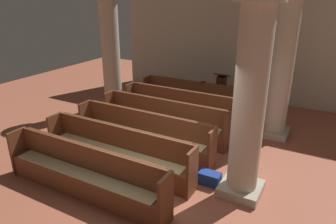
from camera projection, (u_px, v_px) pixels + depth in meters
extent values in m
plane|color=#AD5B42|center=(164.00, 181.00, 6.36)|extent=(19.20, 19.20, 0.00)
cube|color=beige|center=(253.00, 35.00, 10.51)|extent=(10.00, 0.16, 4.50)
cube|color=brown|center=(195.00, 99.00, 9.86)|extent=(3.48, 0.38, 0.05)
cube|color=brown|center=(197.00, 90.00, 9.90)|extent=(3.48, 0.04, 0.51)
cube|color=brown|center=(198.00, 82.00, 9.85)|extent=(3.34, 0.06, 0.02)
cube|color=brown|center=(148.00, 90.00, 10.65)|extent=(0.06, 0.44, 0.96)
cube|color=brown|center=(250.00, 107.00, 9.05)|extent=(0.06, 0.44, 0.96)
cube|color=brown|center=(192.00, 107.00, 9.80)|extent=(3.48, 0.03, 0.39)
cube|color=#D1BC84|center=(194.00, 98.00, 9.84)|extent=(3.20, 0.32, 0.03)
cube|color=brown|center=(180.00, 109.00, 9.05)|extent=(3.48, 0.38, 0.05)
cube|color=brown|center=(183.00, 98.00, 9.08)|extent=(3.48, 0.04, 0.51)
cube|color=brown|center=(184.00, 90.00, 9.03)|extent=(3.34, 0.06, 0.02)
cube|color=brown|center=(131.00, 98.00, 9.83)|extent=(0.06, 0.44, 0.96)
cube|color=brown|center=(240.00, 119.00, 8.23)|extent=(0.06, 0.44, 0.96)
cube|color=brown|center=(178.00, 118.00, 8.98)|extent=(3.48, 0.03, 0.39)
cube|color=#D1BC84|center=(180.00, 108.00, 9.02)|extent=(3.20, 0.32, 0.03)
cube|color=brown|center=(163.00, 121.00, 8.23)|extent=(3.48, 0.38, 0.05)
cube|color=brown|center=(166.00, 109.00, 8.27)|extent=(3.48, 0.04, 0.51)
cube|color=brown|center=(167.00, 100.00, 8.22)|extent=(3.34, 0.06, 0.02)
cube|color=brown|center=(110.00, 108.00, 9.01)|extent=(0.06, 0.44, 0.96)
cube|color=brown|center=(227.00, 133.00, 7.41)|extent=(0.06, 0.44, 0.96)
cube|color=brown|center=(160.00, 130.00, 8.16)|extent=(3.48, 0.03, 0.39)
cube|color=#D1BC84|center=(163.00, 120.00, 8.20)|extent=(3.20, 0.32, 0.03)
cube|color=brown|center=(142.00, 135.00, 7.41)|extent=(3.48, 0.38, 0.05)
cube|color=brown|center=(146.00, 122.00, 7.45)|extent=(3.48, 0.04, 0.51)
cube|color=brown|center=(147.00, 112.00, 7.40)|extent=(3.34, 0.06, 0.02)
cube|color=brown|center=(86.00, 119.00, 8.19)|extent=(0.06, 0.44, 0.96)
cube|color=brown|center=(212.00, 150.00, 6.59)|extent=(0.06, 0.44, 0.96)
cube|color=brown|center=(139.00, 146.00, 7.35)|extent=(3.48, 0.03, 0.39)
cube|color=#D1BC84|center=(142.00, 134.00, 7.38)|extent=(3.20, 0.32, 0.03)
cube|color=brown|center=(116.00, 153.00, 6.59)|extent=(3.48, 0.38, 0.05)
cube|color=brown|center=(120.00, 138.00, 6.63)|extent=(3.48, 0.04, 0.51)
cube|color=brown|center=(121.00, 127.00, 6.58)|extent=(3.34, 0.06, 0.02)
cube|color=brown|center=(57.00, 133.00, 7.38)|extent=(0.06, 0.44, 0.96)
cube|color=brown|center=(192.00, 173.00, 5.77)|extent=(0.06, 0.44, 0.96)
cube|color=brown|center=(112.00, 165.00, 6.53)|extent=(3.48, 0.03, 0.39)
cube|color=#D1BC84|center=(116.00, 151.00, 6.56)|extent=(3.20, 0.32, 0.03)
cube|color=brown|center=(83.00, 175.00, 5.77)|extent=(3.48, 0.38, 0.05)
cube|color=brown|center=(88.00, 158.00, 5.81)|extent=(3.48, 0.04, 0.51)
cube|color=brown|center=(88.00, 146.00, 5.76)|extent=(3.34, 0.06, 0.02)
cube|color=brown|center=(20.00, 151.00, 6.56)|extent=(0.06, 0.44, 0.96)
cube|color=brown|center=(166.00, 202.00, 4.95)|extent=(0.06, 0.44, 0.96)
cube|color=brown|center=(77.00, 190.00, 5.71)|extent=(3.48, 0.03, 0.39)
cube|color=#D1BC84|center=(82.00, 174.00, 5.74)|extent=(3.20, 0.32, 0.03)
cube|color=#B6AD9A|center=(273.00, 132.00, 8.40)|extent=(0.77, 0.77, 0.18)
cylinder|color=beige|center=(282.00, 69.00, 7.78)|extent=(0.57, 0.57, 3.29)
cube|color=#B6AD9A|center=(114.00, 105.00, 10.39)|extent=(0.77, 0.77, 0.18)
cylinder|color=beige|center=(111.00, 53.00, 9.76)|extent=(0.57, 0.57, 3.29)
cube|color=#B6AD9A|center=(241.00, 188.00, 5.97)|extent=(0.76, 0.76, 0.18)
cylinder|color=beige|center=(249.00, 103.00, 5.34)|extent=(0.57, 0.57, 3.29)
cube|color=#411E13|center=(220.00, 103.00, 10.79)|extent=(0.45, 0.45, 0.06)
cube|color=#4C2316|center=(221.00, 90.00, 10.63)|extent=(0.28, 0.28, 0.95)
cube|color=#502518|center=(222.00, 75.00, 10.44)|extent=(0.48, 0.35, 0.15)
cube|color=maroon|center=(203.00, 82.00, 9.77)|extent=(0.14, 0.20, 0.02)
cube|color=navy|center=(210.00, 178.00, 6.22)|extent=(0.43, 0.25, 0.26)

